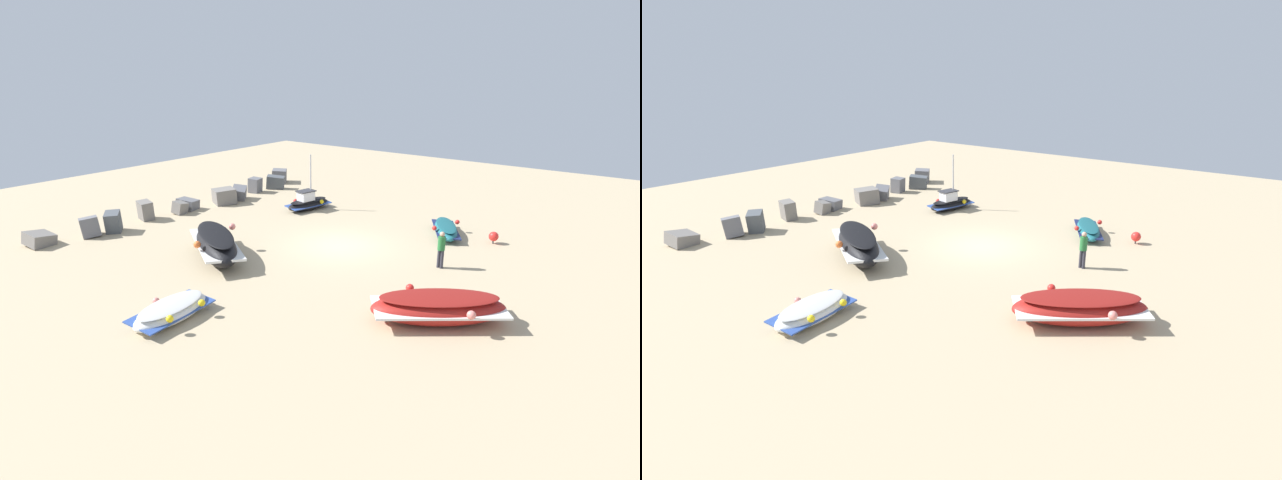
% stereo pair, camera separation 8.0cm
% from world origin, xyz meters
% --- Properties ---
extents(ground_plane, '(51.98, 51.98, 0.00)m').
position_xyz_m(ground_plane, '(0.00, 0.00, 0.00)').
color(ground_plane, tan).
extents(fishing_boat_0, '(3.16, 1.67, 3.37)m').
position_xyz_m(fishing_boat_0, '(4.21, 5.29, 0.42)').
color(fishing_boat_0, black).
rests_on(fishing_boat_0, ground_plane).
extents(fishing_boat_1, '(3.97, 5.04, 1.36)m').
position_xyz_m(fishing_boat_1, '(-4.72, 3.47, 0.69)').
color(fishing_boat_1, black).
rests_on(fishing_boat_1, ground_plane).
extents(fishing_boat_2, '(4.22, 4.74, 1.01)m').
position_xyz_m(fishing_boat_2, '(-4.22, -7.08, 0.54)').
color(fishing_boat_2, maroon).
rests_on(fishing_boat_2, ground_plane).
extents(fishing_boat_3, '(3.20, 1.79, 0.72)m').
position_xyz_m(fishing_boat_3, '(-9.61, 0.27, 0.33)').
color(fishing_boat_3, white).
rests_on(fishing_boat_3, ground_plane).
extents(fishing_boat_4, '(3.41, 2.66, 0.72)m').
position_xyz_m(fishing_boat_4, '(4.64, -3.43, 0.33)').
color(fishing_boat_4, '#1E6670').
rests_on(fishing_boat_4, ground_plane).
extents(person_walking, '(0.32, 0.32, 1.64)m').
position_xyz_m(person_walking, '(0.36, -5.08, 0.94)').
color(person_walking, '#2D2D38').
rests_on(person_walking, ground_plane).
extents(breakwater_rocks, '(19.09, 2.99, 1.27)m').
position_xyz_m(breakwater_rocks, '(0.81, 10.98, 0.45)').
color(breakwater_rocks, slate).
rests_on(breakwater_rocks, ground_plane).
extents(mooring_buoy_0, '(0.47, 0.47, 0.61)m').
position_xyz_m(mooring_buoy_0, '(4.87, -5.83, 0.37)').
color(mooring_buoy_0, '#3F3F42').
rests_on(mooring_buoy_0, ground_plane).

